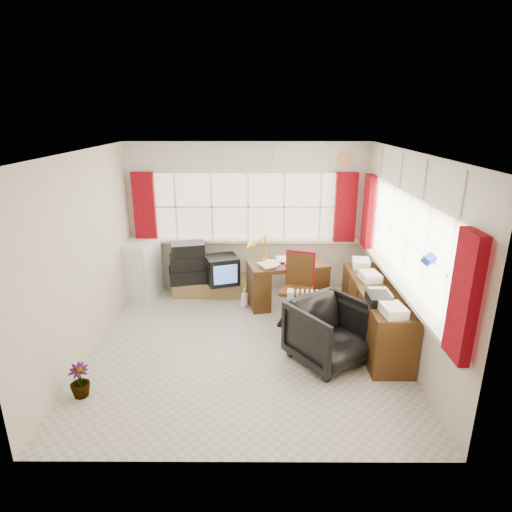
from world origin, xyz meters
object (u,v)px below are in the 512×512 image
(office_chair, at_px, (330,332))
(radiator, at_px, (306,317))
(tv_bench, at_px, (216,287))
(desk_lamp, at_px, (265,243))
(credenza, at_px, (374,312))
(crt_tv, at_px, (222,270))
(mini_fridge, at_px, (139,270))
(desk, at_px, (287,281))
(task_chair, at_px, (298,285))

(office_chair, relative_size, radiator, 1.33)
(radiator, bearing_deg, tv_bench, 134.59)
(desk_lamp, height_order, credenza, desk_lamp)
(office_chair, height_order, crt_tv, office_chair)
(tv_bench, xyz_separation_m, mini_fridge, (-1.25, -0.09, 0.34))
(tv_bench, bearing_deg, crt_tv, -46.39)
(desk, bearing_deg, credenza, -45.02)
(desk_lamp, bearing_deg, tv_bench, 158.95)
(credenza, bearing_deg, desk_lamp, 140.38)
(desk, distance_m, crt_tv, 1.10)
(task_chair, bearing_deg, tv_bench, 143.49)
(office_chair, distance_m, tv_bench, 2.63)
(crt_tv, distance_m, mini_fridge, 1.37)
(tv_bench, height_order, crt_tv, crt_tv)
(crt_tv, bearing_deg, mini_fridge, 178.52)
(desk_lamp, bearing_deg, crt_tv, 165.00)
(desk_lamp, xyz_separation_m, crt_tv, (-0.70, 0.19, -0.52))
(desk_lamp, bearing_deg, office_chair, -66.57)
(task_chair, xyz_separation_m, radiator, (0.08, -0.44, -0.29))
(mini_fridge, bearing_deg, office_chair, -34.92)
(desk_lamp, xyz_separation_m, office_chair, (0.76, -1.76, -0.61))
(credenza, bearing_deg, task_chair, 150.34)
(desk, xyz_separation_m, crt_tv, (-1.06, 0.29, 0.09))
(desk_lamp, height_order, crt_tv, desk_lamp)
(desk_lamp, height_order, task_chair, desk_lamp)
(tv_bench, bearing_deg, credenza, -33.70)
(task_chair, relative_size, crt_tv, 1.68)
(office_chair, bearing_deg, radiator, 71.86)
(mini_fridge, bearing_deg, tv_bench, 4.33)
(task_chair, relative_size, radiator, 1.61)
(office_chair, distance_m, radiator, 0.72)
(desk, height_order, office_chair, office_chair)
(desk, relative_size, tv_bench, 0.94)
(credenza, relative_size, crt_tv, 3.23)
(desk, height_order, radiator, desk)
(credenza, height_order, crt_tv, credenza)
(office_chair, height_order, mini_fridge, mini_fridge)
(office_chair, relative_size, crt_tv, 1.38)
(task_chair, relative_size, tv_bench, 0.74)
(credenza, bearing_deg, desk, 134.98)
(radiator, xyz_separation_m, credenza, (0.90, -0.12, 0.13))
(desk_lamp, bearing_deg, credenza, -39.62)
(radiator, xyz_separation_m, crt_tv, (-1.26, 1.27, 0.22))
(office_chair, distance_m, mini_fridge, 3.46)
(desk_lamp, xyz_separation_m, task_chair, (0.47, -0.64, -0.44))
(tv_bench, distance_m, mini_fridge, 1.30)
(desk_lamp, distance_m, credenza, 1.98)
(radiator, relative_size, crt_tv, 1.04)
(desk, bearing_deg, radiator, -78.50)
(desk_lamp, relative_size, tv_bench, 0.31)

